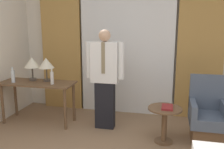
% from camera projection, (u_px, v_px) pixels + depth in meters
% --- Properties ---
extents(wall_back, '(10.00, 0.06, 2.70)m').
position_uv_depth(wall_back, '(128.00, 43.00, 4.81)').
color(wall_back, silver).
rests_on(wall_back, ground_plane).
extents(curtain_sheer_center, '(1.76, 0.06, 2.58)m').
position_uv_depth(curtain_sheer_center, '(127.00, 47.00, 4.70)').
color(curtain_sheer_center, white).
rests_on(curtain_sheer_center, ground_plane).
extents(curtain_drape_left, '(0.80, 0.06, 2.58)m').
position_uv_depth(curtain_drape_left, '(61.00, 45.00, 4.99)').
color(curtain_drape_left, '#B28442').
rests_on(curtain_drape_left, ground_plane).
extents(curtain_drape_right, '(0.80, 0.06, 2.58)m').
position_uv_depth(curtain_drape_right, '(200.00, 49.00, 4.41)').
color(curtain_drape_right, '#B28442').
rests_on(curtain_drape_right, ground_plane).
extents(desk, '(1.29, 0.51, 0.73)m').
position_uv_depth(desk, '(38.00, 88.00, 4.34)').
color(desk, brown).
rests_on(desk, ground_plane).
extents(table_lamp_left, '(0.27, 0.27, 0.42)m').
position_uv_depth(table_lamp_left, '(32.00, 63.00, 4.38)').
color(table_lamp_left, '#4C4238').
rests_on(table_lamp_left, desk).
extents(table_lamp_right, '(0.27, 0.27, 0.42)m').
position_uv_depth(table_lamp_right, '(46.00, 64.00, 4.32)').
color(table_lamp_right, '#4C4238').
rests_on(table_lamp_right, desk).
extents(bottle_near_edge, '(0.06, 0.06, 0.27)m').
position_uv_depth(bottle_near_edge, '(52.00, 78.00, 4.16)').
color(bottle_near_edge, silver).
rests_on(bottle_near_edge, desk).
extents(bottle_by_lamp, '(0.06, 0.06, 0.27)m').
position_uv_depth(bottle_by_lamp, '(13.00, 76.00, 4.27)').
color(bottle_by_lamp, silver).
rests_on(bottle_by_lamp, desk).
extents(person, '(0.63, 0.21, 1.64)m').
position_uv_depth(person, '(105.00, 76.00, 4.06)').
color(person, black).
rests_on(person, ground_plane).
extents(armchair, '(0.52, 0.58, 0.97)m').
position_uv_depth(armchair, '(207.00, 119.00, 3.69)').
color(armchair, brown).
rests_on(armchair, ground_plane).
extents(side_table, '(0.49, 0.49, 0.54)m').
position_uv_depth(side_table, '(165.00, 119.00, 3.65)').
color(side_table, brown).
rests_on(side_table, ground_plane).
extents(book, '(0.16, 0.24, 0.03)m').
position_uv_depth(book, '(167.00, 107.00, 3.59)').
color(book, maroon).
rests_on(book, side_table).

